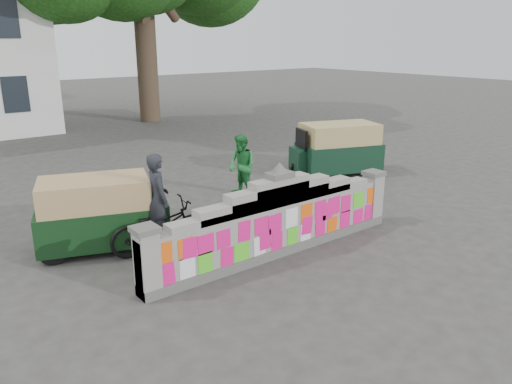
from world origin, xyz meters
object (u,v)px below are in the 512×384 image
cyclist_rider (159,209)px  rickshaw_right (337,148)px  cyclist_bike (160,227)px  pedestrian (242,166)px  rickshaw_left (100,213)px

cyclist_rider → rickshaw_right: size_ratio=0.60×
cyclist_bike → cyclist_rider: (0.00, -0.00, 0.39)m
cyclist_bike → cyclist_rider: cyclist_rider is taller
pedestrian → rickshaw_right: 3.96m
cyclist_bike → rickshaw_left: bearing=52.3°
cyclist_rider → pedestrian: (3.74, 2.12, -0.06)m
rickshaw_left → pedestrian: bearing=33.6°
cyclist_bike → rickshaw_right: 8.00m
pedestrian → cyclist_rider: bearing=-62.8°
pedestrian → rickshaw_left: 4.81m
cyclist_bike → pedestrian: bearing=-52.1°
cyclist_bike → rickshaw_left: size_ratio=0.73×
cyclist_bike → rickshaw_right: bearing=-66.2°
pedestrian → rickshaw_left: pedestrian is taller
pedestrian → rickshaw_left: (-4.66, -1.17, -0.08)m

